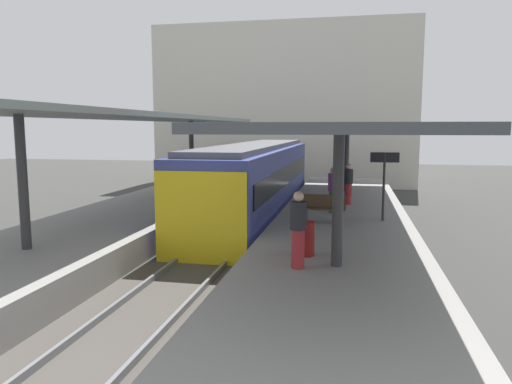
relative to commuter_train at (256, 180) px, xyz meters
name	(u,v)px	position (x,y,z in m)	size (l,w,h in m)	color
ground_plane	(226,248)	(0.00, -5.02, -1.73)	(80.00, 80.00, 0.00)	#383835
platform_left	(120,228)	(-3.80, -5.02, -1.23)	(4.40, 28.00, 1.00)	gray
platform_right	(341,238)	(3.80, -5.02, -1.23)	(4.40, 28.00, 1.00)	gray
track_ballast	(226,245)	(0.00, -5.02, -1.63)	(3.20, 28.00, 0.20)	#4C4742
rail_near_side	(205,239)	(-0.72, -5.02, -1.46)	(0.08, 28.00, 0.14)	slate
rail_far_side	(247,241)	(0.72, -5.02, -1.46)	(0.08, 28.00, 0.14)	slate
commuter_train	(256,180)	(0.00, 0.00, 0.00)	(2.78, 15.48, 3.10)	#38428C
canopy_left	(134,118)	(-3.80, -3.62, 2.61)	(4.18, 21.00, 3.47)	#333335
canopy_right	(345,129)	(3.80, -3.62, 2.21)	(4.18, 21.00, 3.05)	#333335
platform_bench	(323,207)	(3.21, -4.98, -0.26)	(1.40, 0.41, 0.86)	black
platform_sign	(384,171)	(5.09, -4.44, 0.90)	(0.90, 0.08, 2.21)	#262628
litter_bin	(305,239)	(3.04, -9.18, -0.33)	(0.44, 0.44, 0.80)	maroon
passenger_near_bench	(298,229)	(2.99, -10.26, 0.13)	(0.36, 0.36, 1.66)	maroon
passenger_mid_platform	(333,189)	(3.44, -3.28, 0.11)	(0.36, 0.36, 1.62)	#386B3D
passenger_far_end	(348,183)	(3.95, -1.18, 0.10)	(0.36, 0.36, 1.60)	maroon
station_building_backdrop	(286,107)	(-0.74, 14.98, 3.77)	(18.00, 6.00, 11.00)	beige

